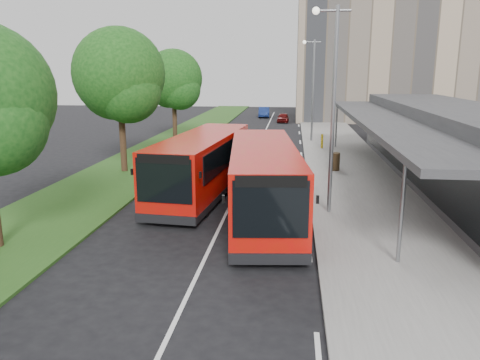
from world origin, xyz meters
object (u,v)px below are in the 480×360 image
object	(u,v)px
tree_mid	(119,80)
lamp_post_far	(312,84)
litter_bin	(335,161)
bollard	(322,141)
bus_main	(263,182)
tree_far	(174,82)
lamp_post_near	(332,98)
bus_second	(203,165)
car_far	(264,112)
car_near	(283,118)

from	to	relation	value
tree_mid	lamp_post_far	xyz separation A→B (m)	(11.13, 12.95, -0.55)
litter_bin	bollard	xyz separation A→B (m)	(-0.29, 7.82, 0.02)
tree_mid	bus_main	xyz separation A→B (m)	(8.56, -7.75, -3.77)
tree_far	tree_mid	bearing A→B (deg)	-90.00
lamp_post_near	bus_second	distance (m)	6.95
bollard	car_far	bearing A→B (deg)	103.22
lamp_post_near	bollard	bearing A→B (deg)	87.45
tree_mid	car_far	distance (m)	34.76
tree_far	bollard	xyz separation A→B (m)	(11.85, -2.93, -4.16)
bus_main	bollard	distance (m)	17.17
tree_far	car_far	world-z (taller)	tree_far
bus_main	lamp_post_near	bearing A→B (deg)	9.31
tree_far	car_near	bearing A→B (deg)	62.00
bollard	bus_main	bearing A→B (deg)	-101.05
lamp_post_far	bus_second	size ratio (longest dim) A/B	0.78
litter_bin	bus_second	bearing A→B (deg)	-138.73
bus_second	car_far	distance (m)	38.48
lamp_post_far	bus_main	distance (m)	21.11
lamp_post_near	bollard	xyz separation A→B (m)	(0.72, 16.13, -4.04)
tree_far	bus_second	xyz separation A→B (m)	(5.51, -16.55, -3.37)
tree_mid	lamp_post_far	distance (m)	17.08
bollard	bus_second	bearing A→B (deg)	-114.92
bus_main	bus_second	bearing A→B (deg)	127.62
car_near	car_far	xyz separation A→B (m)	(-2.53, 5.85, 0.10)
tree_mid	tree_far	distance (m)	12.01
car_near	lamp_post_far	bearing A→B (deg)	-78.27
car_near	car_far	distance (m)	6.38
litter_bin	bollard	distance (m)	7.82
litter_bin	car_far	size ratio (longest dim) A/B	0.26
bus_second	bollard	world-z (taller)	bus_second
car_near	bollard	bearing A→B (deg)	-78.11
bollard	car_near	bearing A→B (deg)	99.87
tree_mid	car_far	bearing A→B (deg)	79.95
tree_mid	bus_second	size ratio (longest dim) A/B	0.80
lamp_post_near	bollard	distance (m)	16.64
car_near	lamp_post_near	bearing A→B (deg)	-83.77
litter_bin	tree_mid	bearing A→B (deg)	-174.09
tree_mid	bus_second	bearing A→B (deg)	-39.56
tree_mid	lamp_post_near	size ratio (longest dim) A/B	1.02
tree_mid	bollard	distance (m)	15.61
bollard	car_near	world-z (taller)	bollard
tree_far	bus_main	xyz separation A→B (m)	(8.56, -19.75, -3.33)
bus_second	lamp_post_far	bearing A→B (deg)	77.65
tree_far	car_near	xyz separation A→B (m)	(8.54, 16.06, -4.30)
bus_second	litter_bin	distance (m)	8.85
lamp_post_near	bus_second	size ratio (longest dim) A/B	0.78
tree_far	bollard	bearing A→B (deg)	-13.87
lamp_post_far	bus_main	bearing A→B (deg)	-97.07
litter_bin	car_near	size ratio (longest dim) A/B	0.32
tree_far	lamp_post_far	size ratio (longest dim) A/B	0.94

